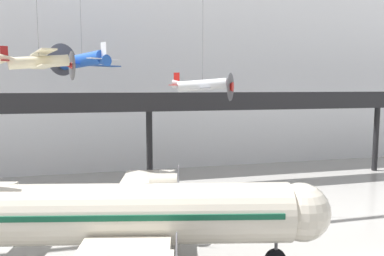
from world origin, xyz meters
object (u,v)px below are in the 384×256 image
(airliner_silver_main, at_px, (118,214))
(suspended_plane_cream_biplane, at_px, (40,61))
(suspended_plane_silver_racer, at_px, (203,85))
(suspended_plane_blue_trainer, at_px, (82,61))

(airliner_silver_main, xyz_separation_m, suspended_plane_cream_biplane, (-4.99, 7.52, 9.43))
(airliner_silver_main, distance_m, suspended_plane_silver_racer, 15.12)
(airliner_silver_main, bearing_deg, suspended_plane_cream_biplane, 136.18)
(airliner_silver_main, xyz_separation_m, suspended_plane_silver_racer, (8.14, 10.15, 7.71))
(suspended_plane_silver_racer, height_order, suspended_plane_blue_trainer, suspended_plane_blue_trainer)
(airliner_silver_main, height_order, suspended_plane_silver_racer, suspended_plane_silver_racer)
(suspended_plane_silver_racer, bearing_deg, suspended_plane_blue_trainer, 178.25)
(suspended_plane_silver_racer, distance_m, suspended_plane_blue_trainer, 13.11)
(airliner_silver_main, height_order, suspended_plane_blue_trainer, suspended_plane_blue_trainer)
(suspended_plane_cream_biplane, xyz_separation_m, suspended_plane_blue_trainer, (2.65, 10.11, 0.74))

